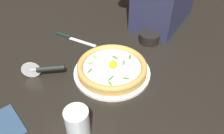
# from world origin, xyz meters

# --- Properties ---
(ground_plane) EXTENTS (2.40, 2.40, 0.03)m
(ground_plane) POSITION_xyz_m (0.00, 0.00, -0.01)
(ground_plane) COLOR black
(ground_plane) RESTS_ON ground
(pizza_plate) EXTENTS (0.30, 0.30, 0.01)m
(pizza_plate) POSITION_xyz_m (0.04, -0.03, 0.01)
(pizza_plate) COLOR white
(pizza_plate) RESTS_ON ground
(pizza) EXTENTS (0.27, 0.27, 0.06)m
(pizza) POSITION_xyz_m (0.04, -0.03, 0.03)
(pizza) COLOR tan
(pizza) RESTS_ON pizza_plate
(side_bowl) EXTENTS (0.09, 0.09, 0.04)m
(side_bowl) POSITION_xyz_m (0.14, 0.23, 0.02)
(side_bowl) COLOR black
(side_bowl) RESTS_ON ground
(pizza_cutter) EXTENTS (0.15, 0.08, 0.07)m
(pizza_cutter) POSITION_xyz_m (-0.20, -0.12, 0.04)
(pizza_cutter) COLOR silver
(pizza_cutter) RESTS_ON ground
(table_knife) EXTENTS (0.22, 0.06, 0.01)m
(table_knife) POSITION_xyz_m (-0.22, 0.15, 0.00)
(table_knife) COLOR silver
(table_knife) RESTS_ON ground
(drinking_glass) EXTENTS (0.07, 0.07, 0.11)m
(drinking_glass) POSITION_xyz_m (0.03, -0.33, 0.05)
(drinking_glass) COLOR silver
(drinking_glass) RESTS_ON ground
(folded_napkin) EXTENTS (0.17, 0.15, 0.01)m
(folded_napkin) POSITION_xyz_m (-0.21, -0.36, 0.00)
(folded_napkin) COLOR navy
(folded_napkin) RESTS_ON ground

